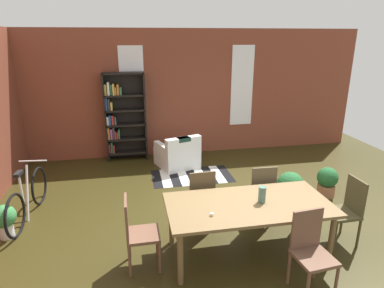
{
  "coord_description": "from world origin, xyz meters",
  "views": [
    {
      "loc": [
        -1.39,
        -4.23,
        2.77
      ],
      "look_at": [
        -0.34,
        1.29,
        0.93
      ],
      "focal_mm": 30.65,
      "sensor_mm": 36.0,
      "label": 1
    }
  ],
  "objects_px": {
    "bicycle_second": "(28,198)",
    "dining_chair_head_left": "(137,231)",
    "dining_table": "(249,208)",
    "potted_plant_window": "(290,188)",
    "dining_chair_far_left": "(200,197)",
    "bookshelf_tall": "(122,116)",
    "dining_chair_head_right": "(346,209)",
    "armchair_white": "(178,155)",
    "vase_on_table": "(262,195)",
    "potted_plant_by_shelf": "(327,181)",
    "dining_chair_near_right": "(311,249)",
    "potted_plant_corner": "(4,219)",
    "dining_chair_far_right": "(261,191)"
  },
  "relations": [
    {
      "from": "dining_table",
      "to": "potted_plant_window",
      "type": "height_order",
      "value": "dining_table"
    },
    {
      "from": "dining_chair_head_right",
      "to": "armchair_white",
      "type": "xyz_separation_m",
      "value": [
        -1.87,
        3.25,
        -0.23
      ]
    },
    {
      "from": "vase_on_table",
      "to": "potted_plant_by_shelf",
      "type": "height_order",
      "value": "vase_on_table"
    },
    {
      "from": "armchair_white",
      "to": "potted_plant_corner",
      "type": "distance_m",
      "value": 3.62
    },
    {
      "from": "dining_chair_far_right",
      "to": "potted_plant_corner",
      "type": "distance_m",
      "value": 3.77
    },
    {
      "from": "dining_chair_head_right",
      "to": "dining_chair_far_right",
      "type": "height_order",
      "value": "same"
    },
    {
      "from": "bookshelf_tall",
      "to": "dining_chair_far_right",
      "type": "bearing_deg",
      "value": -57.17
    },
    {
      "from": "bicycle_second",
      "to": "potted_plant_window",
      "type": "xyz_separation_m",
      "value": [
        4.24,
        -0.48,
        0.03
      ]
    },
    {
      "from": "bookshelf_tall",
      "to": "armchair_white",
      "type": "bearing_deg",
      "value": -31.56
    },
    {
      "from": "bicycle_second",
      "to": "potted_plant_by_shelf",
      "type": "bearing_deg",
      "value": -2.36
    },
    {
      "from": "bicycle_second",
      "to": "dining_table",
      "type": "bearing_deg",
      "value": -26.35
    },
    {
      "from": "bicycle_second",
      "to": "potted_plant_window",
      "type": "height_order",
      "value": "bicycle_second"
    },
    {
      "from": "dining_chair_far_right",
      "to": "potted_plant_by_shelf",
      "type": "xyz_separation_m",
      "value": [
        1.53,
        0.59,
        -0.23
      ]
    },
    {
      "from": "dining_table",
      "to": "potted_plant_by_shelf",
      "type": "height_order",
      "value": "dining_table"
    },
    {
      "from": "vase_on_table",
      "to": "bookshelf_tall",
      "type": "relative_size",
      "value": 0.11
    },
    {
      "from": "bicycle_second",
      "to": "dining_chair_far_left",
      "type": "bearing_deg",
      "value": -16.92
    },
    {
      "from": "dining_chair_far_left",
      "to": "dining_chair_head_left",
      "type": "bearing_deg",
      "value": -142.4
    },
    {
      "from": "potted_plant_corner",
      "to": "bicycle_second",
      "type": "bearing_deg",
      "value": 71.41
    },
    {
      "from": "dining_chair_near_right",
      "to": "potted_plant_window",
      "type": "xyz_separation_m",
      "value": [
        0.67,
        1.8,
        -0.15
      ]
    },
    {
      "from": "dining_chair_far_left",
      "to": "bicycle_second",
      "type": "relative_size",
      "value": 0.57
    },
    {
      "from": "potted_plant_by_shelf",
      "to": "dining_chair_near_right",
      "type": "bearing_deg",
      "value": -126.68
    },
    {
      "from": "vase_on_table",
      "to": "potted_plant_by_shelf",
      "type": "xyz_separation_m",
      "value": [
        1.83,
        1.33,
        -0.56
      ]
    },
    {
      "from": "dining_table",
      "to": "dining_chair_far_right",
      "type": "xyz_separation_m",
      "value": [
        0.47,
        0.74,
        -0.16
      ]
    },
    {
      "from": "dining_table",
      "to": "potted_plant_window",
      "type": "xyz_separation_m",
      "value": [
        1.14,
        1.06,
        -0.31
      ]
    },
    {
      "from": "armchair_white",
      "to": "potted_plant_by_shelf",
      "type": "xyz_separation_m",
      "value": [
        2.45,
        -1.92,
        0.01
      ]
    },
    {
      "from": "dining_chair_head_right",
      "to": "dining_chair_head_left",
      "type": "bearing_deg",
      "value": -179.96
    },
    {
      "from": "dining_chair_head_right",
      "to": "bookshelf_tall",
      "type": "height_order",
      "value": "bookshelf_tall"
    },
    {
      "from": "dining_table",
      "to": "armchair_white",
      "type": "xyz_separation_m",
      "value": [
        -0.44,
        3.25,
        -0.39
      ]
    },
    {
      "from": "potted_plant_corner",
      "to": "dining_chair_near_right",
      "type": "bearing_deg",
      "value": -24.81
    },
    {
      "from": "dining_chair_head_right",
      "to": "potted_plant_by_shelf",
      "type": "bearing_deg",
      "value": 66.53
    },
    {
      "from": "potted_plant_corner",
      "to": "potted_plant_window",
      "type": "bearing_deg",
      "value": 0.79
    },
    {
      "from": "dining_chair_near_right",
      "to": "armchair_white",
      "type": "xyz_separation_m",
      "value": [
        -0.91,
        3.98,
        -0.23
      ]
    },
    {
      "from": "dining_chair_far_left",
      "to": "potted_plant_corner",
      "type": "bearing_deg",
      "value": 174.7
    },
    {
      "from": "dining_chair_far_right",
      "to": "dining_chair_head_right",
      "type": "bearing_deg",
      "value": -37.55
    },
    {
      "from": "dining_chair_far_right",
      "to": "bicycle_second",
      "type": "distance_m",
      "value": 3.67
    },
    {
      "from": "dining_chair_head_right",
      "to": "dining_chair_far_right",
      "type": "xyz_separation_m",
      "value": [
        -0.96,
        0.74,
        0.0
      ]
    },
    {
      "from": "dining_chair_far_left",
      "to": "bookshelf_tall",
      "type": "distance_m",
      "value": 3.46
    },
    {
      "from": "dining_table",
      "to": "dining_chair_near_right",
      "type": "distance_m",
      "value": 0.89
    },
    {
      "from": "bookshelf_tall",
      "to": "potted_plant_window",
      "type": "xyz_separation_m",
      "value": [
        2.75,
        -2.91,
        -0.69
      ]
    },
    {
      "from": "dining_table",
      "to": "bookshelf_tall",
      "type": "bearing_deg",
      "value": 112.09
    },
    {
      "from": "dining_chair_near_right",
      "to": "bookshelf_tall",
      "type": "bearing_deg",
      "value": 113.84
    },
    {
      "from": "dining_chair_near_right",
      "to": "armchair_white",
      "type": "height_order",
      "value": "dining_chair_near_right"
    },
    {
      "from": "dining_table",
      "to": "potted_plant_by_shelf",
      "type": "relative_size",
      "value": 3.87
    },
    {
      "from": "potted_plant_corner",
      "to": "dining_chair_head_left",
      "type": "bearing_deg",
      "value": -28.3
    },
    {
      "from": "dining_chair_far_right",
      "to": "vase_on_table",
      "type": "bearing_deg",
      "value": -112.23
    },
    {
      "from": "bicycle_second",
      "to": "dining_chair_head_left",
      "type": "bearing_deg",
      "value": -42.59
    },
    {
      "from": "dining_chair_head_right",
      "to": "potted_plant_corner",
      "type": "height_order",
      "value": "dining_chair_head_right"
    },
    {
      "from": "dining_chair_head_right",
      "to": "potted_plant_by_shelf",
      "type": "height_order",
      "value": "dining_chair_head_right"
    },
    {
      "from": "dining_table",
      "to": "armchair_white",
      "type": "distance_m",
      "value": 3.3
    },
    {
      "from": "dining_chair_near_right",
      "to": "dining_chair_far_left",
      "type": "relative_size",
      "value": 1.0
    }
  ]
}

